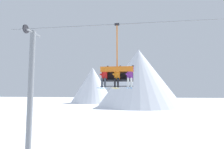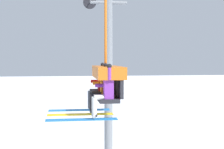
% 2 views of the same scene
% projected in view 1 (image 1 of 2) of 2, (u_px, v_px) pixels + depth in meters
% --- Properties ---
extents(mountain_peak_west, '(15.62, 15.62, 12.91)m').
position_uv_depth(mountain_peak_west, '(93.00, 85.00, 64.47)').
color(mountain_peak_west, white).
rests_on(mountain_peak_west, ground_plane).
extents(mountain_peak_central, '(23.56, 23.56, 16.35)m').
position_uv_depth(mountain_peak_central, '(139.00, 77.00, 50.21)').
color(mountain_peak_central, white).
rests_on(mountain_peak_central, ground_plane).
extents(lift_tower_near, '(0.36, 1.88, 8.61)m').
position_uv_depth(lift_tower_near, '(30.00, 89.00, 11.61)').
color(lift_tower_near, slate).
rests_on(lift_tower_near, ground_plane).
extents(lift_cable, '(17.19, 0.05, 0.05)m').
position_uv_depth(lift_cable, '(146.00, 23.00, 10.19)').
color(lift_cable, slate).
extents(chairlift_chair, '(1.89, 0.74, 3.78)m').
position_uv_depth(chairlift_chair, '(117.00, 71.00, 10.22)').
color(chairlift_chair, '#232328').
extents(skier_red, '(0.48, 1.70, 1.34)m').
position_uv_depth(skier_red, '(104.00, 77.00, 10.08)').
color(skier_red, red).
extents(skier_orange, '(0.48, 1.70, 1.34)m').
position_uv_depth(skier_orange, '(117.00, 76.00, 9.98)').
color(skier_orange, orange).
extents(skier_purple, '(0.48, 1.70, 1.34)m').
position_uv_depth(skier_purple, '(130.00, 76.00, 9.89)').
color(skier_purple, purple).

